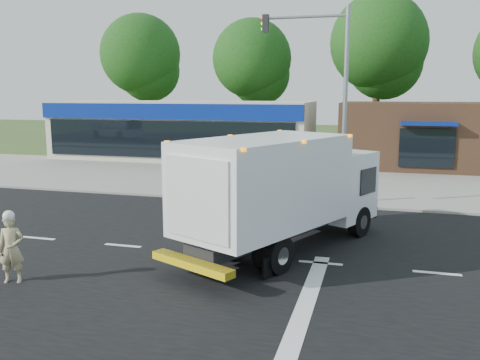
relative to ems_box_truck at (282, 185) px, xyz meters
The scene contains 11 objects.
ground 2.76m from the ems_box_truck, 155.49° to the right, with size 120.00×120.00×0.00m, color #385123.
road_asphalt 2.76m from the ems_box_truck, 155.49° to the right, with size 60.00×14.00×0.02m, color black.
sidewalk 7.84m from the ems_box_truck, 103.39° to the left, with size 60.00×2.40×0.12m, color gray.
parking_apron 13.46m from the ems_box_truck, 97.60° to the left, with size 60.00×9.00×0.02m, color gray.
lane_markings 2.94m from the ems_box_truck, 100.80° to the right, with size 55.20×7.00×0.01m.
ems_box_truck is the anchor object (origin of this frame).
emergency_worker 7.34m from the ems_box_truck, 144.59° to the right, with size 0.73×0.61×1.82m.
retail_strip_mall 21.95m from the ems_box_truck, 119.36° to the left, with size 18.00×6.20×4.00m.
brown_storefront 19.88m from the ems_box_truck, 74.72° to the left, with size 10.00×6.70×4.00m.
traffic_signal_pole 7.43m from the ems_box_truck, 85.02° to the left, with size 3.51×0.25×8.00m.
background_trees 28.01m from the ems_box_truck, 95.44° to the left, with size 36.77×7.39×12.10m.
Camera 1 is at (4.41, -13.42, 4.64)m, focal length 38.00 mm.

